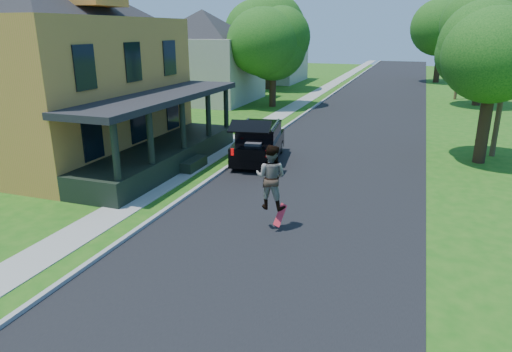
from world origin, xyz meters
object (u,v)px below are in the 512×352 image
(black_suv, at_px, (259,143))
(skateboarder, at_px, (271,177))
(utility_pole_near, at_px, (507,61))
(tree_right_near, at_px, (494,53))

(black_suv, distance_m, skateboarder, 7.43)
(skateboarder, bearing_deg, utility_pole_near, -122.76)
(black_suv, relative_size, tree_right_near, 0.68)
(black_suv, distance_m, utility_pole_near, 11.62)
(skateboarder, distance_m, utility_pole_near, 13.79)
(black_suv, height_order, skateboarder, skateboarder)
(black_suv, height_order, tree_right_near, tree_right_near)
(black_suv, xyz_separation_m, skateboarder, (2.76, -6.85, 0.78))
(black_suv, bearing_deg, skateboarder, -77.45)
(tree_right_near, bearing_deg, skateboarder, -123.61)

